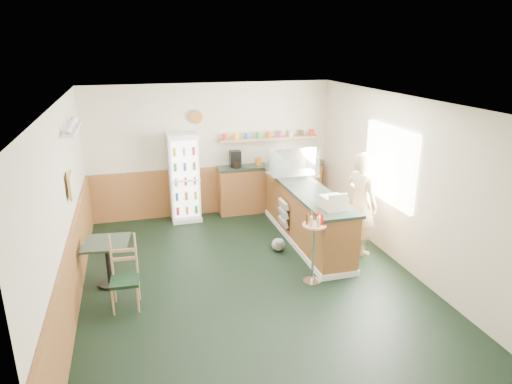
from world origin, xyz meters
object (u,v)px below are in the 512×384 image
object	(u,v)px
display_case	(293,163)
cash_register	(333,203)
cafe_table	(108,255)
cafe_chair	(124,270)
shopkeeper	(361,203)
condiment_stand	(314,239)
drinks_fridge	(184,178)

from	to	relation	value
display_case	cash_register	xyz separation A→B (m)	(0.00, -1.86, -0.16)
cafe_table	cafe_chair	world-z (taller)	cafe_chair
cash_register	cafe_table	size ratio (longest dim) A/B	0.50
display_case	cash_register	bearing A→B (deg)	-90.00
cash_register	cafe_table	world-z (taller)	cash_register
shopkeeper	condiment_stand	distance (m)	1.40
shopkeeper	display_case	bearing A→B (deg)	6.36
display_case	cafe_chair	xyz separation A→B (m)	(-3.17, -2.11, -0.74)
cafe_table	drinks_fridge	bearing A→B (deg)	58.86
display_case	cafe_table	size ratio (longest dim) A/B	1.30
drinks_fridge	condiment_stand	bearing A→B (deg)	-64.12
cafe_table	display_case	bearing A→B (deg)	23.62
drinks_fridge	cash_register	size ratio (longest dim) A/B	4.99
cash_register	cafe_table	xyz separation A→B (m)	(-3.40, 0.37, -0.61)
display_case	shopkeeper	size ratio (longest dim) A/B	0.52
cafe_table	cafe_chair	xyz separation A→B (m)	(0.23, -0.62, 0.04)
cash_register	shopkeeper	world-z (taller)	shopkeeper
shopkeeper	drinks_fridge	bearing A→B (deg)	29.36
condiment_stand	cash_register	bearing A→B (deg)	38.18
display_case	shopkeeper	xyz separation A→B (m)	(0.70, -1.46, -0.39)
drinks_fridge	cafe_table	size ratio (longest dim) A/B	2.47
display_case	cafe_chair	bearing A→B (deg)	-146.37
condiment_stand	cafe_table	world-z (taller)	condiment_stand
condiment_stand	cafe_chair	size ratio (longest dim) A/B	1.08
drinks_fridge	cafe_table	distance (m)	2.80
condiment_stand	cafe_chair	world-z (taller)	condiment_stand
drinks_fridge	cafe_chair	world-z (taller)	drinks_fridge
cash_register	cafe_chair	size ratio (longest dim) A/B	0.35
cash_register	cafe_chair	bearing A→B (deg)	179.09
shopkeeper	cafe_chair	world-z (taller)	shopkeeper
cash_register	condiment_stand	xyz separation A→B (m)	(-0.46, -0.36, -0.40)
drinks_fridge	shopkeeper	world-z (taller)	shopkeeper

